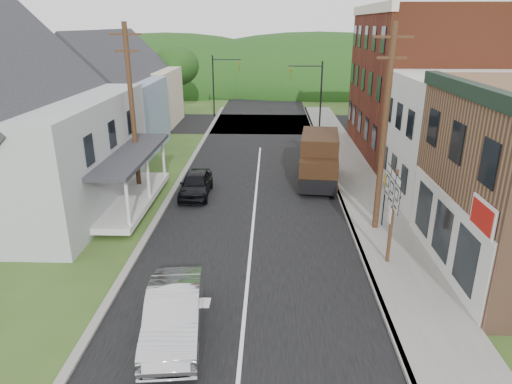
# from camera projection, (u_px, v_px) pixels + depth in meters

# --- Properties ---
(ground) EXTENTS (120.00, 120.00, 0.00)m
(ground) POSITION_uv_depth(u_px,v_px,m) (249.00, 266.00, 17.81)
(ground) COLOR #2D4719
(ground) RESTS_ON ground
(road) EXTENTS (9.00, 90.00, 0.02)m
(road) POSITION_uv_depth(u_px,v_px,m) (257.00, 182.00, 27.18)
(road) COLOR black
(road) RESTS_ON ground
(cross_road) EXTENTS (60.00, 9.00, 0.02)m
(cross_road) POSITION_uv_depth(u_px,v_px,m) (263.00, 124.00, 43.12)
(cross_road) COLOR black
(cross_road) RESTS_ON ground
(sidewalk_right) EXTENTS (2.80, 55.00, 0.15)m
(sidewalk_right) POSITION_uv_depth(u_px,v_px,m) (363.00, 194.00, 25.10)
(sidewalk_right) COLOR slate
(sidewalk_right) RESTS_ON ground
(curb_right) EXTENTS (0.20, 55.00, 0.15)m
(curb_right) POSITION_uv_depth(u_px,v_px,m) (338.00, 194.00, 25.14)
(curb_right) COLOR slate
(curb_right) RESTS_ON ground
(curb_left) EXTENTS (0.30, 55.00, 0.12)m
(curb_left) POSITION_uv_depth(u_px,v_px,m) (173.00, 192.00, 25.43)
(curb_left) COLOR slate
(curb_left) RESTS_ON ground
(storefront_white) EXTENTS (8.00, 7.00, 6.50)m
(storefront_white) POSITION_uv_depth(u_px,v_px,m) (476.00, 141.00, 23.36)
(storefront_white) COLOR silver
(storefront_white) RESTS_ON ground
(storefront_red) EXTENTS (8.00, 12.00, 10.00)m
(storefront_red) POSITION_uv_depth(u_px,v_px,m) (423.00, 83.00, 31.66)
(storefront_red) COLOR maroon
(storefront_red) RESTS_ON ground
(house_gray) EXTENTS (10.20, 12.24, 8.35)m
(house_gray) POSITION_uv_depth(u_px,v_px,m) (10.00, 125.00, 22.34)
(house_gray) COLOR #A4A7A9
(house_gray) RESTS_ON ground
(house_blue) EXTENTS (7.14, 8.16, 7.28)m
(house_blue) POSITION_uv_depth(u_px,v_px,m) (108.00, 101.00, 32.81)
(house_blue) COLOR #7C93AA
(house_blue) RESTS_ON ground
(house_cream) EXTENTS (7.14, 8.16, 7.28)m
(house_cream) POSITION_uv_depth(u_px,v_px,m) (136.00, 85.00, 41.26)
(house_cream) COLOR beige
(house_cream) RESTS_ON ground
(utility_pole_right) EXTENTS (1.60, 0.26, 9.00)m
(utility_pole_right) POSITION_uv_depth(u_px,v_px,m) (384.00, 130.00, 19.30)
(utility_pole_right) COLOR #472D19
(utility_pole_right) RESTS_ON ground
(utility_pole_left) EXTENTS (1.60, 0.26, 9.00)m
(utility_pole_left) POSITION_uv_depth(u_px,v_px,m) (132.00, 110.00, 23.89)
(utility_pole_left) COLOR #472D19
(utility_pole_left) RESTS_ON ground
(traffic_signal_right) EXTENTS (2.87, 0.20, 6.00)m
(traffic_signal_right) POSITION_uv_depth(u_px,v_px,m) (313.00, 89.00, 38.40)
(traffic_signal_right) COLOR black
(traffic_signal_right) RESTS_ON ground
(traffic_signal_left) EXTENTS (2.87, 0.20, 6.00)m
(traffic_signal_left) POSITION_uv_depth(u_px,v_px,m) (220.00, 79.00, 45.23)
(traffic_signal_left) COLOR black
(traffic_signal_left) RESTS_ON ground
(tree_left_c) EXTENTS (5.80, 5.80, 8.41)m
(tree_left_c) POSITION_uv_depth(u_px,v_px,m) (15.00, 64.00, 35.09)
(tree_left_c) COLOR #382616
(tree_left_c) RESTS_ON ground
(tree_left_d) EXTENTS (4.80, 4.80, 6.94)m
(tree_left_d) POSITION_uv_depth(u_px,v_px,m) (175.00, 66.00, 46.39)
(tree_left_d) COLOR #382616
(tree_left_d) RESTS_ON ground
(forested_ridge) EXTENTS (90.00, 30.00, 16.00)m
(forested_ridge) POSITION_uv_depth(u_px,v_px,m) (266.00, 86.00, 69.37)
(forested_ridge) COLOR #1B350F
(forested_ridge) RESTS_ON ground
(silver_sedan) EXTENTS (2.07, 4.67, 1.49)m
(silver_sedan) POSITION_uv_depth(u_px,v_px,m) (174.00, 314.00, 13.60)
(silver_sedan) COLOR silver
(silver_sedan) RESTS_ON ground
(dark_sedan) EXTENTS (1.60, 3.92, 1.33)m
(dark_sedan) POSITION_uv_depth(u_px,v_px,m) (196.00, 184.00, 24.87)
(dark_sedan) COLOR black
(dark_sedan) RESTS_ON ground
(delivery_van) EXTENTS (2.62, 5.37, 2.90)m
(delivery_van) POSITION_uv_depth(u_px,v_px,m) (319.00, 160.00, 26.49)
(delivery_van) COLOR black
(delivery_van) RESTS_ON ground
(route_sign_cluster) EXTENTS (0.21, 2.15, 3.76)m
(route_sign_cluster) POSITION_uv_depth(u_px,v_px,m) (392.00, 203.00, 17.02)
(route_sign_cluster) COLOR #472D19
(route_sign_cluster) RESTS_ON sidewalk_right
(warning_sign) EXTENTS (0.28, 0.66, 2.54)m
(warning_sign) POSITION_uv_depth(u_px,v_px,m) (384.00, 192.00, 20.49)
(warning_sign) COLOR black
(warning_sign) RESTS_ON sidewalk_right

